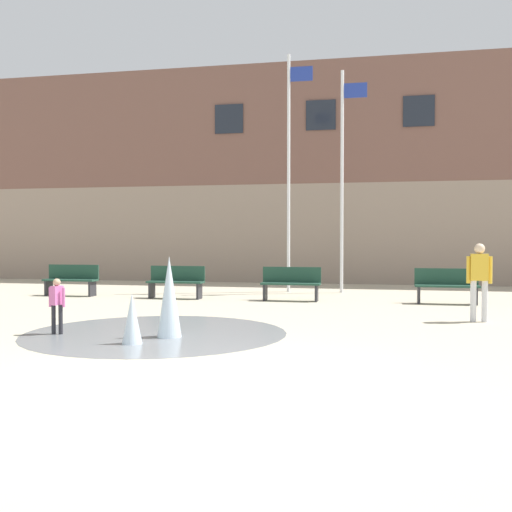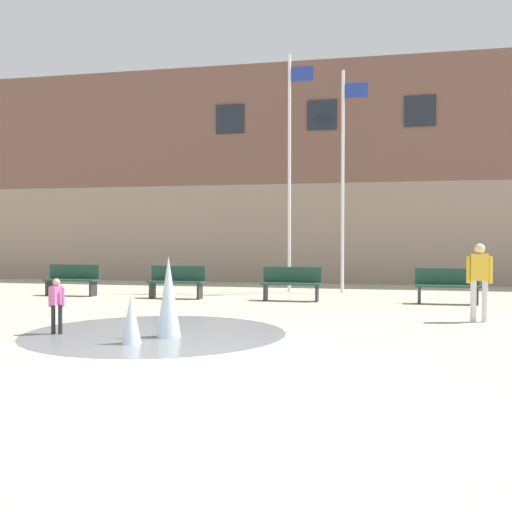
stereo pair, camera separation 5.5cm
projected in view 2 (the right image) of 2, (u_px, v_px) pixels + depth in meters
The scene contains 11 objects.
ground_plane at pixel (190, 381), 7.09m from camera, with size 100.00×100.00×0.00m, color #BCB299.
library_building at pixel (329, 180), 25.09m from camera, with size 36.00×6.05×8.29m.
splash_fountain at pixel (158, 313), 10.28m from camera, with size 4.68×4.68×1.39m.
park_bench_far_left at pixel (72, 279), 17.63m from camera, with size 1.60×0.44×0.91m.
park_bench_under_left_flagpole at pixel (177, 281), 16.82m from camera, with size 1.60×0.44×0.91m.
park_bench_under_right_flagpole at pixel (291, 283), 16.19m from camera, with size 1.60×0.44×0.91m.
park_bench_near_trashcan at pixel (447, 285), 15.40m from camera, with size 1.60×0.44×0.91m.
adult_watching at pixel (479, 276), 12.07m from camera, with size 0.50×0.22×1.59m.
child_running at pixel (57, 301), 10.56m from camera, with size 0.31×0.24×0.99m.
flagpole_left at pixel (290, 166), 18.78m from camera, with size 0.80×0.10×7.44m.
flagpole_right at pixel (344, 174), 18.44m from camera, with size 0.80×0.10×6.85m.
Camera 2 is at (2.23, -6.73, 1.70)m, focal length 42.00 mm.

